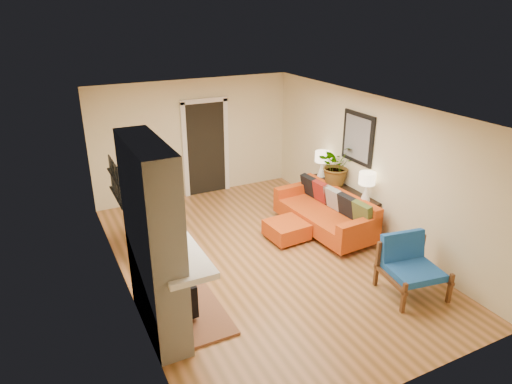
{
  "coord_description": "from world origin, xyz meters",
  "views": [
    {
      "loc": [
        -3.15,
        -6.08,
        4.04
      ],
      "look_at": [
        0.0,
        0.2,
        1.15
      ],
      "focal_mm": 32.0,
      "sensor_mm": 36.0,
      "label": 1
    }
  ],
  "objects_px": {
    "sofa": "(327,212)",
    "ottoman": "(287,230)",
    "dining_table": "(150,219)",
    "console_table": "(342,195)",
    "lamp_near": "(367,183)",
    "lamp_far": "(322,161)",
    "houseplant": "(336,165)",
    "blue_chair": "(409,262)"
  },
  "relations": [
    {
      "from": "ottoman",
      "to": "lamp_near",
      "type": "height_order",
      "value": "lamp_near"
    },
    {
      "from": "ottoman",
      "to": "lamp_far",
      "type": "distance_m",
      "value": 1.84
    },
    {
      "from": "sofa",
      "to": "lamp_near",
      "type": "height_order",
      "value": "lamp_near"
    },
    {
      "from": "ottoman",
      "to": "lamp_near",
      "type": "distance_m",
      "value": 1.68
    },
    {
      "from": "blue_chair",
      "to": "console_table",
      "type": "height_order",
      "value": "blue_chair"
    },
    {
      "from": "ottoman",
      "to": "lamp_near",
      "type": "bearing_deg",
      "value": -20.85
    },
    {
      "from": "sofa",
      "to": "lamp_far",
      "type": "relative_size",
      "value": 4.05
    },
    {
      "from": "dining_table",
      "to": "lamp_near",
      "type": "distance_m",
      "value": 3.92
    },
    {
      "from": "dining_table",
      "to": "console_table",
      "type": "relative_size",
      "value": 0.86
    },
    {
      "from": "houseplant",
      "to": "lamp_far",
      "type": "bearing_deg",
      "value": 88.85
    },
    {
      "from": "sofa",
      "to": "blue_chair",
      "type": "distance_m",
      "value": 2.22
    },
    {
      "from": "console_table",
      "to": "sofa",
      "type": "bearing_deg",
      "value": -161.54
    },
    {
      "from": "sofa",
      "to": "houseplant",
      "type": "height_order",
      "value": "houseplant"
    },
    {
      "from": "sofa",
      "to": "lamp_near",
      "type": "distance_m",
      "value": 0.98
    },
    {
      "from": "ottoman",
      "to": "console_table",
      "type": "xyz_separation_m",
      "value": [
        1.35,
        0.15,
        0.38
      ]
    },
    {
      "from": "ottoman",
      "to": "blue_chair",
      "type": "height_order",
      "value": "blue_chair"
    },
    {
      "from": "sofa",
      "to": "ottoman",
      "type": "distance_m",
      "value": 0.91
    },
    {
      "from": "lamp_far",
      "to": "dining_table",
      "type": "bearing_deg",
      "value": -178.54
    },
    {
      "from": "dining_table",
      "to": "console_table",
      "type": "xyz_separation_m",
      "value": [
        3.65,
        -0.66,
        0.02
      ]
    },
    {
      "from": "console_table",
      "to": "houseplant",
      "type": "xyz_separation_m",
      "value": [
        -0.01,
        0.25,
        0.56
      ]
    },
    {
      "from": "dining_table",
      "to": "houseplant",
      "type": "height_order",
      "value": "houseplant"
    },
    {
      "from": "sofa",
      "to": "ottoman",
      "type": "height_order",
      "value": "sofa"
    },
    {
      "from": "dining_table",
      "to": "houseplant",
      "type": "relative_size",
      "value": 1.94
    },
    {
      "from": "sofa",
      "to": "lamp_far",
      "type": "height_order",
      "value": "lamp_far"
    },
    {
      "from": "lamp_far",
      "to": "houseplant",
      "type": "height_order",
      "value": "houseplant"
    },
    {
      "from": "blue_chair",
      "to": "lamp_near",
      "type": "distance_m",
      "value": 1.87
    },
    {
      "from": "ottoman",
      "to": "dining_table",
      "type": "xyz_separation_m",
      "value": [
        -2.3,
        0.81,
        0.36
      ]
    },
    {
      "from": "sofa",
      "to": "blue_chair",
      "type": "bearing_deg",
      "value": -91.73
    },
    {
      "from": "ottoman",
      "to": "houseplant",
      "type": "distance_m",
      "value": 1.68
    },
    {
      "from": "sofa",
      "to": "console_table",
      "type": "relative_size",
      "value": 1.18
    },
    {
      "from": "console_table",
      "to": "lamp_far",
      "type": "xyz_separation_m",
      "value": [
        0.0,
        0.75,
        0.49
      ]
    },
    {
      "from": "console_table",
      "to": "lamp_near",
      "type": "relative_size",
      "value": 3.43
    },
    {
      "from": "sofa",
      "to": "houseplant",
      "type": "distance_m",
      "value": 0.97
    },
    {
      "from": "lamp_far",
      "to": "blue_chair",
      "type": "bearing_deg",
      "value": -99.45
    },
    {
      "from": "sofa",
      "to": "lamp_far",
      "type": "xyz_separation_m",
      "value": [
        0.45,
        0.9,
        0.69
      ]
    },
    {
      "from": "console_table",
      "to": "lamp_near",
      "type": "bearing_deg",
      "value": -90.0
    },
    {
      "from": "lamp_far",
      "to": "sofa",
      "type": "bearing_deg",
      "value": -116.59
    },
    {
      "from": "blue_chair",
      "to": "lamp_near",
      "type": "xyz_separation_m",
      "value": [
        0.52,
        1.7,
        0.59
      ]
    },
    {
      "from": "blue_chair",
      "to": "dining_table",
      "type": "xyz_separation_m",
      "value": [
        -3.13,
        3.03,
        0.09
      ]
    },
    {
      "from": "ottoman",
      "to": "lamp_near",
      "type": "relative_size",
      "value": 1.33
    },
    {
      "from": "blue_chair",
      "to": "console_table",
      "type": "xyz_separation_m",
      "value": [
        0.52,
        2.37,
        0.11
      ]
    },
    {
      "from": "ottoman",
      "to": "houseplant",
      "type": "bearing_deg",
      "value": 16.9
    }
  ]
}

